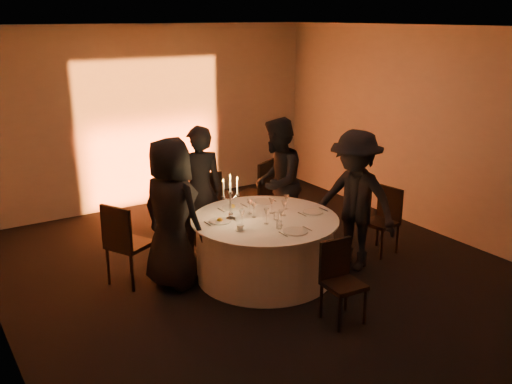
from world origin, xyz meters
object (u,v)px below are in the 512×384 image
chair_left (124,240)px  coffee_cup (240,228)px  guest_back_right (277,182)px  chair_back_right (259,190)px  banquet_table (265,247)px  chair_right (384,217)px  guest_back_left (199,191)px  chair_front (340,276)px  candelabra (231,204)px  guest_left (171,213)px  chair_back_left (204,202)px  guest_right (355,201)px

chair_left → coffee_cup: 1.41m
chair_left → guest_back_right: (2.28, 0.13, 0.32)m
chair_left → chair_back_right: (2.39, 0.75, 0.03)m
banquet_table → chair_right: size_ratio=1.99×
guest_back_right → guest_back_left: bearing=-56.0°
chair_front → guest_back_left: (-0.43, 2.39, 0.40)m
coffee_cup → chair_back_right: bearing=51.2°
coffee_cup → guest_back_right: bearing=40.0°
chair_left → chair_right: size_ratio=1.13×
guest_back_left → chair_right: bearing=164.9°
chair_back_right → guest_back_right: (-0.11, -0.62, 0.29)m
chair_left → coffee_cup: chair_left is taller
guest_back_left → candelabra: (-0.05, -0.91, 0.08)m
guest_left → banquet_table: bearing=-132.6°
banquet_table → chair_back_left: bearing=93.2°
chair_back_right → guest_back_left: (-1.18, -0.35, 0.28)m
chair_back_left → chair_back_right: 0.94m
coffee_cup → chair_front: bearing=-62.7°
chair_front → guest_right: (1.00, 0.92, 0.41)m
banquet_table → coffee_cup: size_ratio=16.36×
chair_right → chair_back_right: bearing=-157.9°
chair_left → chair_back_left: size_ratio=0.99×
chair_left → guest_back_right: bearing=-113.6°
chair_left → chair_front: 2.58m
chair_front → candelabra: bearing=112.0°
chair_front → guest_right: bearing=46.6°
banquet_table → chair_back_right: bearing=59.5°
guest_back_left → guest_left: bearing=60.4°
guest_left → coffee_cup: 0.84m
banquet_table → guest_left: guest_left is taller
chair_right → guest_left: 2.94m
guest_back_right → guest_right: (0.36, -1.20, -0.00)m
banquet_table → candelabra: bearing=153.6°
chair_back_left → chair_back_right: size_ratio=0.97×
chair_right → coffee_cup: 2.29m
chair_front → guest_back_left: size_ratio=0.49×
chair_back_right → guest_back_right: guest_back_right is taller
chair_back_left → guest_back_left: (-0.25, -0.36, 0.30)m
coffee_cup → chair_right: bearing=-0.8°
chair_back_left → coffee_cup: (-0.38, -1.65, 0.21)m
chair_back_left → chair_right: (1.89, -1.68, -0.08)m
banquet_table → chair_left: size_ratio=1.75×
chair_right → candelabra: size_ratio=1.58×
guest_back_right → guest_right: size_ratio=1.00×
banquet_table → guest_back_left: (-0.33, 1.10, 0.50)m
chair_back_left → chair_front: chair_back_left is taller
guest_left → guest_right: size_ratio=1.01×
banquet_table → chair_left: (-1.53, 0.70, 0.20)m
chair_left → guest_left: size_ratio=0.57×
banquet_table → guest_back_right: 1.23m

